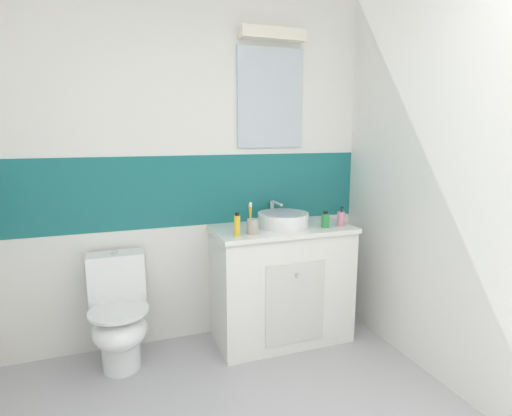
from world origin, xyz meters
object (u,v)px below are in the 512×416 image
object	(u,v)px
soap_dispenser	(341,219)
perfume_flask_small	(325,220)
toothbrush_cup	(253,225)
deodorant_spray_can	(237,225)
sink_basin	(283,219)
toilet	(119,316)

from	to	relation	value
soap_dispenser	perfume_flask_small	world-z (taller)	soap_dispenser
toothbrush_cup	deodorant_spray_can	size ratio (longest dim) A/B	1.38
sink_basin	perfume_flask_small	xyz separation A→B (m)	(0.27, -0.14, 0.00)
sink_basin	deodorant_spray_can	distance (m)	0.41
sink_basin	toilet	distance (m)	1.27
toothbrush_cup	deodorant_spray_can	world-z (taller)	toothbrush_cup
toilet	sink_basin	bearing A→B (deg)	0.06
sink_basin	soap_dispenser	xyz separation A→B (m)	(0.40, -0.13, -0.00)
sink_basin	toilet	bearing A→B (deg)	-179.94
soap_dispenser	deodorant_spray_can	distance (m)	0.78
toilet	perfume_flask_small	world-z (taller)	perfume_flask_small
soap_dispenser	deodorant_spray_can	bearing A→B (deg)	-178.57
sink_basin	perfume_flask_small	bearing A→B (deg)	-27.05
toothbrush_cup	perfume_flask_small	size ratio (longest dim) A/B	1.80
perfume_flask_small	toothbrush_cup	bearing A→B (deg)	179.31
sink_basin	toothbrush_cup	size ratio (longest dim) A/B	1.91
toilet	toothbrush_cup	xyz separation A→B (m)	(0.87, -0.13, 0.56)
soap_dispenser	deodorant_spray_can	xyz separation A→B (m)	(-0.78, -0.02, 0.02)
sink_basin	toothbrush_cup	xyz separation A→B (m)	(-0.27, -0.13, 0.00)
sink_basin	toothbrush_cup	distance (m)	0.30
toothbrush_cup	deodorant_spray_can	xyz separation A→B (m)	(-0.11, -0.02, 0.02)
toothbrush_cup	deodorant_spray_can	bearing A→B (deg)	-170.67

